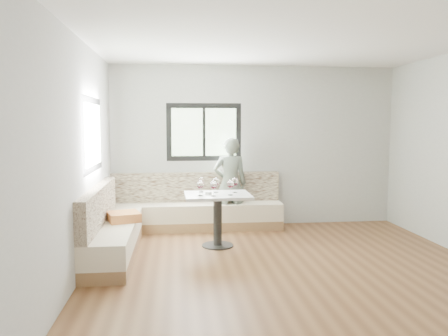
# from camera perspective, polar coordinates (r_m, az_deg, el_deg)

# --- Properties ---
(room) EXTENTS (5.01, 5.01, 2.81)m
(room) POSITION_cam_1_polar(r_m,az_deg,el_deg) (5.35, 7.85, 1.64)
(room) COLOR brown
(room) RESTS_ON ground
(banquette) EXTENTS (2.90, 2.80, 0.95)m
(banquette) POSITION_cam_1_polar(r_m,az_deg,el_deg) (6.89, -7.90, -6.52)
(banquette) COLOR #966F49
(banquette) RESTS_ON ground
(table) EXTENTS (0.96, 0.76, 0.78)m
(table) POSITION_cam_1_polar(r_m,az_deg,el_deg) (6.39, -0.84, -5.13)
(table) COLOR black
(table) RESTS_ON ground
(person) EXTENTS (0.57, 0.38, 1.57)m
(person) POSITION_cam_1_polar(r_m,az_deg,el_deg) (7.42, 0.80, -2.04)
(person) COLOR slate
(person) RESTS_ON ground
(olive_ramekin) EXTENTS (0.10, 0.10, 0.04)m
(olive_ramekin) POSITION_cam_1_polar(r_m,az_deg,el_deg) (6.34, -2.04, -3.27)
(olive_ramekin) COLOR white
(olive_ramekin) RESTS_ON table
(wine_glass_a) EXTENTS (0.10, 0.10, 0.22)m
(wine_glass_a) POSITION_cam_1_polar(r_m,az_deg,el_deg) (6.18, -3.14, -2.23)
(wine_glass_a) COLOR white
(wine_glass_a) RESTS_ON table
(wine_glass_b) EXTENTS (0.10, 0.10, 0.22)m
(wine_glass_b) POSITION_cam_1_polar(r_m,az_deg,el_deg) (6.14, -1.37, -2.28)
(wine_glass_b) COLOR white
(wine_glass_b) RESTS_ON table
(wine_glass_c) EXTENTS (0.10, 0.10, 0.22)m
(wine_glass_c) POSITION_cam_1_polar(r_m,az_deg,el_deg) (6.22, 0.85, -2.17)
(wine_glass_c) COLOR white
(wine_glass_c) RESTS_ON table
(wine_glass_d) EXTENTS (0.10, 0.10, 0.22)m
(wine_glass_d) POSITION_cam_1_polar(r_m,az_deg,el_deg) (6.47, -1.04, -1.87)
(wine_glass_d) COLOR white
(wine_glass_d) RESTS_ON table
(wine_glass_e) EXTENTS (0.10, 0.10, 0.22)m
(wine_glass_e) POSITION_cam_1_polar(r_m,az_deg,el_deg) (6.47, 1.45, -1.87)
(wine_glass_e) COLOR white
(wine_glass_e) RESTS_ON table
(wine_glass_f) EXTENTS (0.10, 0.10, 0.22)m
(wine_glass_f) POSITION_cam_1_polar(r_m,az_deg,el_deg) (6.52, -2.98, -1.81)
(wine_glass_f) COLOR white
(wine_glass_f) RESTS_ON table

